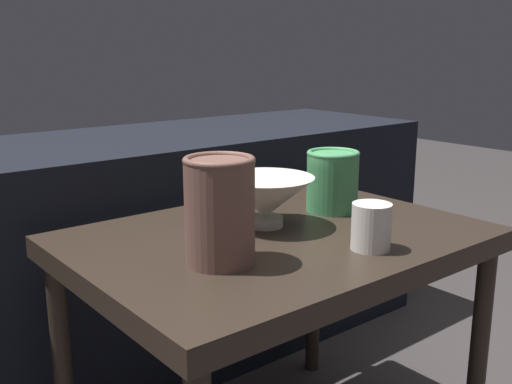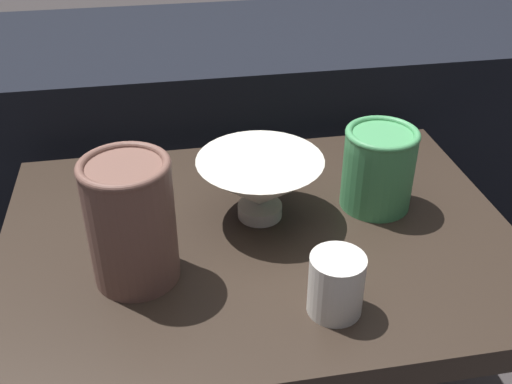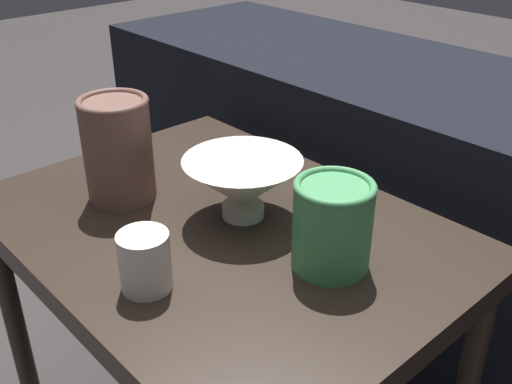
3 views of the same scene
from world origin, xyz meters
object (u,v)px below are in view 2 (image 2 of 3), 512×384
object	(u,v)px
vase_textured_left	(131,220)
vase_colorful_right	(379,167)
cup	(336,284)
bowl	(260,184)

from	to	relation	value
vase_textured_left	vase_colorful_right	size ratio (longest dim) A/B	1.35
vase_colorful_right	cup	size ratio (longest dim) A/B	1.59
bowl	vase_textured_left	xyz separation A→B (m)	(-0.18, -0.11, 0.03)
vase_colorful_right	cup	distance (m)	0.25
vase_textured_left	bowl	bearing A→B (deg)	30.13
vase_textured_left	vase_colorful_right	distance (m)	0.38
cup	vase_colorful_right	bearing A→B (deg)	59.16
vase_colorful_right	bowl	bearing A→B (deg)	-179.98
bowl	vase_colorful_right	xyz separation A→B (m)	(0.18, 0.00, 0.01)
bowl	vase_textured_left	world-z (taller)	vase_textured_left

